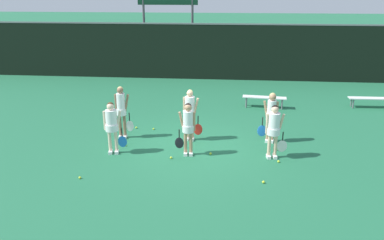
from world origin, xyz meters
name	(u,v)px	position (x,y,z in m)	size (l,w,h in m)	color
ground_plane	(191,147)	(0.00, 0.00, 0.00)	(140.00, 140.00, 0.00)	#216642
fence_windscreen	(208,52)	(0.00, 9.59, 1.56)	(60.00, 0.08, 3.09)	black
scoreboard	(168,2)	(-2.44, 11.26, 4.12)	(3.50, 0.15, 5.29)	#515156
bench_courtside	(264,98)	(2.71, 4.49, 0.41)	(1.87, 0.55, 0.48)	silver
bench_far	(372,99)	(7.29, 4.90, 0.38)	(1.94, 0.40, 0.44)	silver
player_0	(112,123)	(-2.37, -0.71, 0.98)	(0.67, 0.40, 1.65)	beige
player_1	(188,125)	(-0.05, -0.63, 0.98)	(0.62, 0.35, 1.66)	tan
player_2	(274,127)	(2.51, -0.60, 0.99)	(0.68, 0.39, 1.66)	beige
player_3	(121,108)	(-2.41, 0.57, 1.06)	(0.60, 0.32, 1.81)	#8C664C
player_4	(190,111)	(-0.10, 0.58, 1.03)	(0.66, 0.37, 1.75)	tan
player_5	(271,113)	(2.56, 0.66, 1.00)	(0.63, 0.34, 1.69)	tan
tennis_ball_0	(126,145)	(-2.14, -0.16, 0.03)	(0.07, 0.07, 0.07)	#CCE033
tennis_ball_1	(80,178)	(-2.80, -2.44, 0.03)	(0.07, 0.07, 0.07)	#CCE033
tennis_ball_2	(211,154)	(0.65, -0.57, 0.04)	(0.07, 0.07, 0.07)	#CCE033
tennis_ball_3	(171,158)	(-0.53, -0.97, 0.03)	(0.07, 0.07, 0.07)	#CCE033
tennis_ball_4	(154,129)	(-1.52, 1.40, 0.03)	(0.07, 0.07, 0.07)	#CCE033
tennis_ball_5	(278,161)	(2.67, -0.93, 0.03)	(0.07, 0.07, 0.07)	#CCE033
tennis_ball_6	(263,182)	(2.12, -2.23, 0.04)	(0.07, 0.07, 0.07)	#CCE033
tennis_ball_7	(276,149)	(2.70, -0.06, 0.03)	(0.07, 0.07, 0.07)	#CCE033
tennis_ball_8	(136,128)	(-2.18, 1.47, 0.03)	(0.07, 0.07, 0.07)	#CCE033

